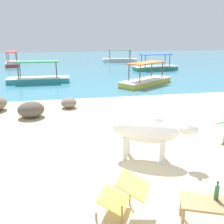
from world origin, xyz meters
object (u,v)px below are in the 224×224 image
object	(u,v)px
cow	(147,130)
boat_yellow	(146,80)
boat_red	(13,62)
boat_green	(155,67)
bottle	(217,192)
boat_teal	(39,78)
deck_chair_far	(123,193)
boat_white	(120,59)
low_bench_table	(207,206)

from	to	relation	value
cow	boat_yellow	bearing A→B (deg)	97.99
boat_red	boat_green	size ratio (longest dim) A/B	1.00
boat_green	boat_red	bearing A→B (deg)	-31.59
bottle	boat_teal	size ratio (longest dim) A/B	0.08
cow	boat_teal	distance (m)	11.33
deck_chair_far	boat_green	size ratio (longest dim) A/B	0.25
deck_chair_far	boat_teal	world-z (taller)	boat_teal
deck_chair_far	boat_white	distance (m)	24.55
boat_green	cow	bearing A→B (deg)	62.72
cow	boat_white	xyz separation A→B (m)	(4.42, 22.18, -0.46)
boat_red	boat_yellow	world-z (taller)	same
bottle	deck_chair_far	xyz separation A→B (m)	(-1.31, 0.46, -0.15)
boat_teal	boat_green	size ratio (longest dim) A/B	0.98
low_bench_table	deck_chair_far	xyz separation A→B (m)	(-1.15, 0.50, 0.04)
bottle	deck_chair_far	bearing A→B (deg)	160.54
bottle	cow	bearing A→B (deg)	98.41
low_bench_table	boat_teal	size ratio (longest dim) A/B	0.24
boat_white	boat_green	world-z (taller)	same
bottle	boat_teal	bearing A→B (deg)	105.05
bottle	boat_yellow	xyz separation A→B (m)	(2.62, 11.15, -0.29)
bottle	boat_yellow	size ratio (longest dim) A/B	0.08
low_bench_table	boat_green	distance (m)	18.11
boat_green	boat_yellow	bearing A→B (deg)	58.81
boat_red	deck_chair_far	bearing A→B (deg)	-173.41
cow	bottle	xyz separation A→B (m)	(0.33, -2.23, -0.18)
cow	boat_teal	size ratio (longest dim) A/B	0.51
boat_white	low_bench_table	bearing A→B (deg)	90.00
boat_green	deck_chair_far	bearing A→B (deg)	61.83
boat_white	boat_yellow	xyz separation A→B (m)	(-1.47, -13.26, 0.00)
bottle	boat_teal	xyz separation A→B (m)	(-3.52, 13.09, -0.29)
cow	boat_red	world-z (taller)	boat_red
deck_chair_far	boat_white	size ratio (longest dim) A/B	0.24
cow	deck_chair_far	world-z (taller)	cow
boat_white	boat_yellow	world-z (taller)	same
deck_chair_far	boat_red	xyz separation A→B (m)	(-5.28, 22.42, -0.13)
low_bench_table	deck_chair_far	distance (m)	1.25
deck_chair_far	boat_white	bearing A→B (deg)	-74.78
bottle	boat_red	xyz separation A→B (m)	(-6.59, 22.88, -0.29)
deck_chair_far	boat_teal	size ratio (longest dim) A/B	0.25
boat_yellow	boat_white	bearing A→B (deg)	-131.58
boat_green	boat_teal	bearing A→B (deg)	18.38
boat_teal	boat_green	distance (m)	9.84
cow	boat_green	size ratio (longest dim) A/B	0.50
bottle	boat_green	size ratio (longest dim) A/B	0.08
boat_teal	low_bench_table	bearing A→B (deg)	103.86
boat_red	cow	bearing A→B (deg)	-169.80
low_bench_table	boat_white	xyz separation A→B (m)	(4.26, 24.44, -0.10)
bottle	boat_white	world-z (taller)	boat_white
cow	boat_white	size ratio (longest dim) A/B	0.49
cow	boat_green	world-z (taller)	boat_green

